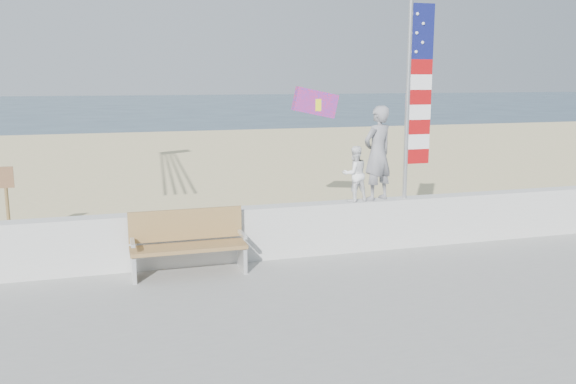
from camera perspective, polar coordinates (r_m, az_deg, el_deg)
The scene contains 9 objects.
ground at distance 8.87m, azimuth 2.13°, elevation -10.76°, with size 220.00×220.00×0.00m, color #294052.
sand at distance 17.32m, azimuth -7.47°, elevation -0.07°, with size 90.00×40.00×0.08m, color beige.
seawall at distance 10.50m, azimuth -1.36°, elevation -3.73°, with size 30.00×0.35×0.90m, color silver.
adult at distance 10.91m, azimuth 8.39°, elevation 3.60°, with size 0.61×0.40×1.68m, color gray.
child at distance 10.79m, azimuth 6.25°, elevation 1.71°, with size 0.48×0.37×0.98m, color white.
bench at distance 9.77m, azimuth -9.36°, elevation -4.62°, with size 1.80×0.57×1.00m.
flag at distance 11.14m, azimuth 11.75°, elevation 9.18°, with size 0.50×0.08×3.50m.
parafoil_kite at distance 13.82m, azimuth 2.65°, elevation 8.32°, with size 1.06×0.32×0.72m.
sign at distance 13.13m, azimuth -24.84°, elevation -0.40°, with size 0.32×0.07×1.46m.
Camera 1 is at (-2.67, -7.81, 3.24)m, focal length 38.00 mm.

